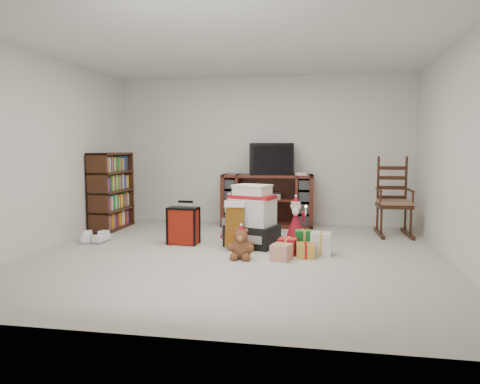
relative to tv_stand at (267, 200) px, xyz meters
name	(u,v)px	position (x,y,z in m)	size (l,w,h in m)	color
room	(235,153)	(-0.12, -2.20, 0.82)	(5.01, 5.01, 2.51)	beige
tv_stand	(267,200)	(0.00, 0.00, 0.00)	(1.53, 0.60, 0.86)	#4E1E16
bookshelf	(112,192)	(-2.42, -0.74, 0.16)	(0.33, 1.00, 1.23)	#381B0F
rocking_chair	(393,207)	(1.96, -0.42, -0.01)	(0.52, 0.83, 1.22)	#381B0F
gift_pile	(252,220)	(0.00, -1.65, -0.08)	(0.75, 0.64, 0.80)	black
red_suitcase	(183,226)	(-0.94, -1.69, -0.17)	(0.40, 0.23, 0.59)	maroon
stocking	(235,226)	(-0.18, -1.92, -0.11)	(0.30, 0.13, 0.64)	#0C6E0F
teddy_bear	(241,246)	(-0.02, -2.36, -0.27)	(0.24, 0.21, 0.36)	brown
santa_figurine	(296,222)	(0.53, -1.00, -0.19)	(0.30, 0.29, 0.62)	maroon
mrs_claus_figurine	(229,223)	(-0.37, -1.33, -0.18)	(0.32, 0.30, 0.66)	maroon
sneaker_pair	(94,239)	(-2.19, -1.80, -0.38)	(0.39, 0.33, 0.11)	white
gift_cluster	(300,246)	(0.65, -2.06, -0.32)	(0.68, 0.77, 0.23)	#AA131A
crt_television	(271,159)	(0.05, 0.03, 0.69)	(0.78, 0.63, 0.52)	black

